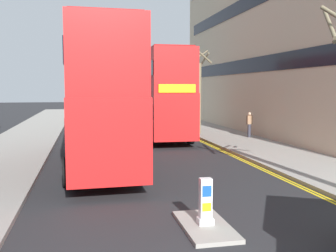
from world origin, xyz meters
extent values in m
cube|color=gray|center=(6.50, 16.00, 0.07)|extent=(4.00, 80.00, 0.14)
cube|color=gray|center=(-6.50, 16.00, 0.07)|extent=(4.00, 80.00, 0.14)
cube|color=yellow|center=(4.40, 14.00, 0.00)|extent=(0.10, 56.00, 0.01)
cube|color=yellow|center=(4.24, 14.00, 0.00)|extent=(0.10, 56.00, 0.01)
cube|color=gray|center=(0.00, 4.42, 0.05)|extent=(1.10, 2.20, 0.10)
cube|color=silver|center=(0.00, 4.42, 0.18)|extent=(0.36, 0.28, 0.16)
cube|color=white|center=(0.00, 4.42, 0.73)|extent=(0.28, 0.20, 0.95)
cube|color=blue|center=(0.00, 4.32, 0.92)|extent=(0.22, 0.01, 0.26)
cube|color=yellow|center=(0.00, 4.32, 0.54)|extent=(0.22, 0.01, 0.20)
cube|color=red|center=(-2.18, 12.41, 1.74)|extent=(2.75, 10.85, 2.60)
cube|color=red|center=(-2.18, 12.41, 4.29)|extent=(2.69, 10.64, 2.50)
cube|color=black|center=(-2.18, 12.41, 2.04)|extent=(2.77, 10.42, 0.84)
cube|color=black|center=(-2.18, 12.41, 4.39)|extent=(2.75, 10.21, 0.80)
cube|color=yellow|center=(-2.30, 17.79, 3.29)|extent=(2.00, 0.11, 0.44)
cube|color=maroon|center=(-2.18, 12.41, 5.59)|extent=(2.47, 9.77, 0.10)
cylinder|color=black|center=(-3.50, 15.73, 0.52)|extent=(0.32, 1.05, 1.04)
cylinder|color=black|center=(-1.00, 15.79, 0.52)|extent=(0.32, 1.05, 1.04)
cylinder|color=black|center=(-3.35, 9.04, 0.52)|extent=(0.32, 1.05, 1.04)
cylinder|color=black|center=(-0.85, 9.10, 0.52)|extent=(0.32, 1.05, 1.04)
cube|color=red|center=(2.19, 21.35, 1.74)|extent=(2.77, 10.86, 2.60)
cube|color=red|center=(2.19, 21.35, 4.29)|extent=(2.72, 10.64, 2.50)
cube|color=black|center=(2.19, 21.35, 2.04)|extent=(2.79, 10.43, 0.84)
cube|color=black|center=(2.19, 21.35, 4.39)|extent=(2.77, 10.21, 0.80)
cube|color=yellow|center=(2.06, 15.97, 3.29)|extent=(2.00, 0.11, 0.44)
cube|color=maroon|center=(2.19, 21.35, 5.59)|extent=(2.49, 9.77, 0.10)
cylinder|color=black|center=(3.36, 17.97, 0.52)|extent=(0.33, 1.05, 1.04)
cylinder|color=black|center=(0.86, 18.04, 0.52)|extent=(0.33, 1.05, 1.04)
cylinder|color=black|center=(3.53, 24.67, 0.52)|extent=(0.33, 1.05, 1.04)
cylinder|color=black|center=(1.03, 24.73, 0.52)|extent=(0.33, 1.05, 1.04)
cylinder|color=#2D2D38|center=(7.62, 19.17, 0.56)|extent=(0.22, 0.22, 0.85)
cube|color=#8C6647|center=(7.62, 19.17, 1.27)|extent=(0.34, 0.22, 0.56)
sphere|color=tan|center=(7.62, 19.17, 1.66)|extent=(0.20, 0.20, 0.20)
cylinder|color=#6B6047|center=(5.06, 22.03, 2.58)|extent=(0.34, 0.34, 4.89)
cylinder|color=#6B6047|center=(5.53, 22.14, 5.37)|extent=(0.35, 1.02, 0.76)
cylinder|color=#6B6047|center=(5.21, 22.68, 5.49)|extent=(1.37, 0.43, 1.01)
cylinder|color=#6B6047|center=(4.44, 21.89, 5.47)|extent=(0.41, 1.31, 0.97)
cylinder|color=#6B6047|center=(5.22, 21.45, 5.45)|extent=(1.25, 0.45, 0.93)
cylinder|color=#6B6047|center=(4.58, 6.60, 5.25)|extent=(0.67, 1.48, 1.13)
cube|color=beige|center=(13.50, 23.16, 6.40)|extent=(10.00, 28.00, 12.79)
cube|color=black|center=(8.48, 23.16, 9.21)|extent=(0.04, 24.64, 1.00)
cube|color=black|center=(8.48, 23.16, 4.86)|extent=(0.04, 24.64, 1.00)
camera|label=1|loc=(-2.73, -4.15, 3.32)|focal=41.60mm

